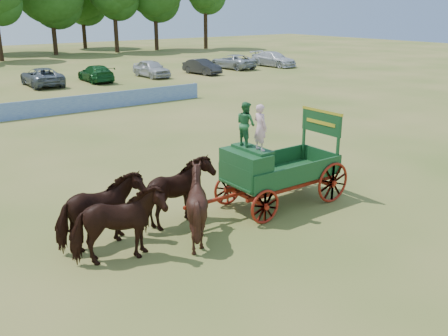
% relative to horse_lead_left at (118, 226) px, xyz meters
% --- Properties ---
extents(ground, '(160.00, 160.00, 0.00)m').
position_rel_horse_lead_left_xyz_m(ground, '(3.15, 1.40, -1.02)').
color(ground, '#9E8347').
rests_on(ground, ground).
extents(horse_lead_left, '(2.60, 1.63, 2.04)m').
position_rel_horse_lead_left_xyz_m(horse_lead_left, '(0.00, 0.00, 0.00)').
color(horse_lead_left, black).
rests_on(horse_lead_left, ground).
extents(horse_lead_right, '(2.48, 1.26, 2.04)m').
position_rel_horse_lead_left_xyz_m(horse_lead_right, '(0.00, 1.10, 0.00)').
color(horse_lead_right, black).
rests_on(horse_lead_right, ground).
extents(horse_wheel_left, '(2.22, 2.07, 2.04)m').
position_rel_horse_lead_left_xyz_m(horse_wheel_left, '(2.40, 0.00, 0.00)').
color(horse_wheel_left, black).
rests_on(horse_wheel_left, ground).
extents(horse_wheel_right, '(2.59, 1.57, 2.04)m').
position_rel_horse_lead_left_xyz_m(horse_wheel_right, '(2.40, 1.10, 0.00)').
color(horse_wheel_right, black).
rests_on(horse_wheel_right, ground).
extents(farm_dray, '(6.00, 2.00, 3.57)m').
position_rel_horse_lead_left_xyz_m(farm_dray, '(5.39, 0.57, 0.52)').
color(farm_dray, '#A01F10').
rests_on(farm_dray, ground).
extents(sponsor_banner, '(26.00, 0.08, 1.05)m').
position_rel_horse_lead_left_xyz_m(sponsor_banner, '(2.15, 19.40, -0.49)').
color(sponsor_banner, '#1D46A1').
rests_on(sponsor_banner, ground).
extents(parked_cars, '(58.22, 6.92, 1.63)m').
position_rel_horse_lead_left_xyz_m(parked_cars, '(6.18, 31.36, -0.26)').
color(parked_cars, silver).
rests_on(parked_cars, ground).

